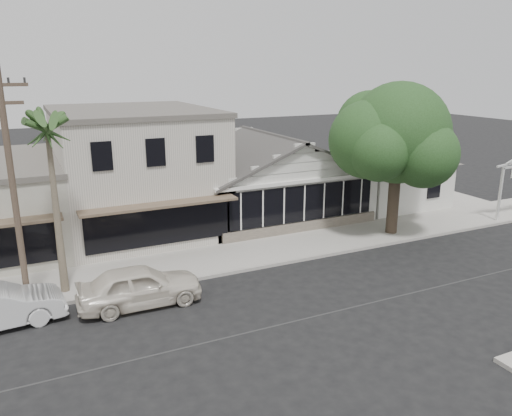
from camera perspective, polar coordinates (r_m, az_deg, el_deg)
ground at (r=18.72m, az=5.37°, el=-12.56°), size 140.00×140.00×0.00m
sidewalk_north at (r=22.62m, az=-22.07°, el=-8.32°), size 90.00×3.50×0.15m
corner_shop at (r=30.48m, az=1.67°, el=3.92°), size 10.40×8.60×5.10m
side_cottage at (r=34.40m, az=14.69°, el=2.87°), size 6.00×6.00×3.00m
row_building_near at (r=28.70m, az=-13.70°, el=4.02°), size 8.00×10.00×6.50m
utility_pole at (r=19.72m, az=-26.03°, el=2.23°), size 1.80×0.24×9.00m
car_0 at (r=19.83m, az=-13.14°, el=-8.67°), size 4.74×1.98×1.60m
shade_tree at (r=27.42m, az=15.52°, el=7.97°), size 7.42×6.71×8.23m
palm_east at (r=20.21m, az=-22.75°, el=8.22°), size 2.91×2.91×7.71m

